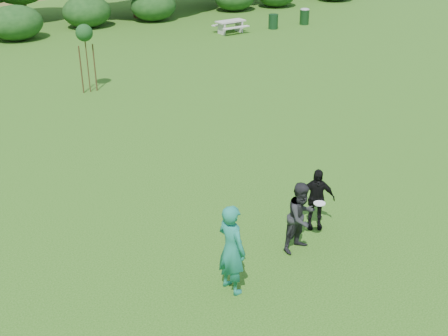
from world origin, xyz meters
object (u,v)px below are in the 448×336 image
Objects in this scene: player_teal at (232,249)px; player_grey at (301,217)px; trash_can_near at (273,22)px; player_black at (316,199)px; trash_can_lidded at (304,16)px; sapling at (84,35)px; picnic_table at (230,25)px.

player_teal is 2.22m from player_grey.
player_grey is 24.62m from trash_can_near.
player_black is 1.52× the size of trash_can_lidded.
player_teal is 1.26× the size of player_black.
trash_can_near is 0.32× the size of sapling.
player_black is 23.63m from trash_can_near.
trash_can_near is at bearing 45.99° from player_grey.
trash_can_lidded is (19.70, 19.79, -0.47)m from player_teal.
trash_can_near is 0.50× the size of picnic_table.
picnic_table is (11.50, 6.03, -1.90)m from sapling.
picnic_table is 5.50m from trash_can_lidded.
player_teal is at bearing -130.82° from trash_can_near.
trash_can_lidded is at bearing 17.82° from sapling.
player_black reaches higher than picnic_table.
sapling reaches higher than trash_can_lidded.
picnic_table is at bearing 52.45° from player_grey.
player_black is 0.89× the size of picnic_table.
player_grey is at bearing -116.02° from player_black.
sapling is (-0.41, 13.47, 1.62)m from player_black.
picnic_table is at bearing 95.16° from player_black.
trash_can_lidded is at bearing -50.12° from player_teal.
sapling is at bearing 126.53° from player_black.
player_black is (3.13, 0.87, -0.21)m from player_teal.
sapling reaches higher than player_grey.
picnic_table is (12.04, 20.02, -0.34)m from player_grey.
trash_can_lidded reaches higher than picnic_table.
picnic_table is 1.71× the size of trash_can_lidded.
trash_can_lidded is (17.50, 19.45, -0.32)m from player_grey.
sapling reaches higher than picnic_table.
player_grey reaches higher than trash_can_lidded.
player_grey is 0.95× the size of picnic_table.
picnic_table is at bearing -40.21° from player_teal.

